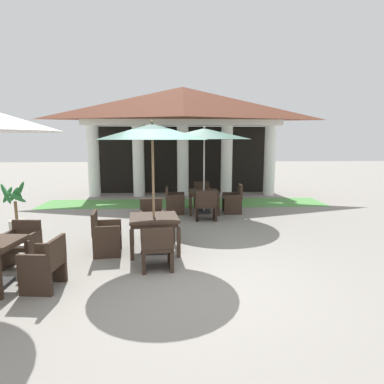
{
  "coord_description": "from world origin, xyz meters",
  "views": [
    {
      "loc": [
        -0.33,
        -5.24,
        2.3
      ],
      "look_at": [
        0.08,
        2.45,
        1.07
      ],
      "focal_mm": 30.58,
      "sensor_mm": 36.0,
      "label": 1
    }
  ],
  "objects_px": {
    "patio_chair_mid_right_east": "(45,264)",
    "patio_chair_mid_left_east": "(233,200)",
    "patio_chair_mid_left_south": "(206,206)",
    "terracotta_urn": "(237,204)",
    "patio_chair_mid_right_north": "(22,245)",
    "patio_table_near_foreground": "(154,221)",
    "patio_chair_near_foreground_north": "(152,221)",
    "patio_chair_mid_left_west": "(174,201)",
    "patio_umbrella_near_foreground": "(152,133)",
    "patio_chair_near_foreground_south": "(157,248)",
    "potted_palm_left_edge": "(16,215)",
    "patio_table_mid_left": "(204,194)",
    "patio_chair_mid_left_north": "(202,195)",
    "patio_chair_near_foreground_west": "(105,234)",
    "patio_umbrella_mid_left": "(204,134)"
  },
  "relations": [
    {
      "from": "patio_chair_mid_right_east",
      "to": "patio_chair_mid_left_north",
      "type": "bearing_deg",
      "value": -19.6
    },
    {
      "from": "patio_umbrella_near_foreground",
      "to": "patio_table_near_foreground",
      "type": "bearing_deg",
      "value": -63.43
    },
    {
      "from": "patio_chair_mid_left_north",
      "to": "patio_chair_near_foreground_south",
      "type": "bearing_deg",
      "value": 78.17
    },
    {
      "from": "patio_chair_mid_left_west",
      "to": "patio_umbrella_near_foreground",
      "type": "bearing_deg",
      "value": -5.48
    },
    {
      "from": "patio_table_near_foreground",
      "to": "patio_chair_near_foreground_west",
      "type": "distance_m",
      "value": 1.01
    },
    {
      "from": "patio_chair_mid_left_south",
      "to": "terracotta_urn",
      "type": "height_order",
      "value": "patio_chair_mid_left_south"
    },
    {
      "from": "patio_chair_mid_left_south",
      "to": "patio_chair_mid_right_north",
      "type": "xyz_separation_m",
      "value": [
        -3.7,
        -3.3,
        -0.03
      ]
    },
    {
      "from": "terracotta_urn",
      "to": "patio_chair_mid_right_north",
      "type": "bearing_deg",
      "value": -135.55
    },
    {
      "from": "patio_chair_near_foreground_south",
      "to": "patio_umbrella_mid_left",
      "type": "relative_size",
      "value": 0.28
    },
    {
      "from": "patio_umbrella_near_foreground",
      "to": "patio_chair_near_foreground_south",
      "type": "bearing_deg",
      "value": -83.4
    },
    {
      "from": "patio_chair_near_foreground_south",
      "to": "patio_chair_near_foreground_north",
      "type": "relative_size",
      "value": 0.89
    },
    {
      "from": "patio_umbrella_near_foreground",
      "to": "patio_chair_mid_left_south",
      "type": "height_order",
      "value": "patio_umbrella_near_foreground"
    },
    {
      "from": "patio_chair_mid_left_east",
      "to": "patio_chair_mid_left_south",
      "type": "height_order",
      "value": "patio_chair_mid_left_east"
    },
    {
      "from": "patio_umbrella_mid_left",
      "to": "patio_chair_near_foreground_north",
      "type": "bearing_deg",
      "value": -119.64
    },
    {
      "from": "patio_umbrella_near_foreground",
      "to": "patio_chair_mid_left_south",
      "type": "distance_m",
      "value": 3.55
    },
    {
      "from": "potted_palm_left_edge",
      "to": "patio_umbrella_near_foreground",
      "type": "bearing_deg",
      "value": -22.9
    },
    {
      "from": "patio_chair_mid_left_east",
      "to": "patio_chair_near_foreground_west",
      "type": "bearing_deg",
      "value": 139.27
    },
    {
      "from": "patio_chair_mid_right_east",
      "to": "terracotta_urn",
      "type": "relative_size",
      "value": 2.16
    },
    {
      "from": "patio_table_near_foreground",
      "to": "patio_chair_mid_left_south",
      "type": "relative_size",
      "value": 1.21
    },
    {
      "from": "patio_chair_mid_left_west",
      "to": "potted_palm_left_edge",
      "type": "relative_size",
      "value": 0.64
    },
    {
      "from": "patio_table_near_foreground",
      "to": "patio_chair_near_foreground_south",
      "type": "height_order",
      "value": "patio_chair_near_foreground_south"
    },
    {
      "from": "patio_chair_near_foreground_west",
      "to": "patio_chair_mid_right_north",
      "type": "bearing_deg",
      "value": -74.13
    },
    {
      "from": "patio_chair_mid_left_east",
      "to": "patio_chair_mid_left_south",
      "type": "relative_size",
      "value": 1.02
    },
    {
      "from": "patio_chair_near_foreground_south",
      "to": "terracotta_urn",
      "type": "relative_size",
      "value": 2.13
    },
    {
      "from": "patio_chair_near_foreground_north",
      "to": "patio_chair_mid_right_north",
      "type": "relative_size",
      "value": 1.1
    },
    {
      "from": "patio_chair_near_foreground_north",
      "to": "terracotta_urn",
      "type": "distance_m",
      "value": 4.1
    },
    {
      "from": "patio_table_mid_left",
      "to": "patio_chair_mid_left_east",
      "type": "xyz_separation_m",
      "value": [
        0.94,
        -0.02,
        -0.21
      ]
    },
    {
      "from": "patio_chair_mid_left_north",
      "to": "terracotta_urn",
      "type": "distance_m",
      "value": 1.24
    },
    {
      "from": "patio_chair_mid_right_east",
      "to": "patio_chair_mid_left_east",
      "type": "bearing_deg",
      "value": -30.65
    },
    {
      "from": "patio_chair_near_foreground_south",
      "to": "patio_chair_mid_left_south",
      "type": "relative_size",
      "value": 0.9
    },
    {
      "from": "patio_table_near_foreground",
      "to": "terracotta_urn",
      "type": "distance_m",
      "value": 4.85
    },
    {
      "from": "patio_table_mid_left",
      "to": "patio_chair_mid_left_north",
      "type": "relative_size",
      "value": 1.09
    },
    {
      "from": "patio_umbrella_near_foreground",
      "to": "terracotta_urn",
      "type": "bearing_deg",
      "value": 58.45
    },
    {
      "from": "patio_chair_mid_left_east",
      "to": "patio_chair_near_foreground_south",
      "type": "bearing_deg",
      "value": 155.33
    },
    {
      "from": "patio_chair_mid_left_south",
      "to": "potted_palm_left_edge",
      "type": "height_order",
      "value": "potted_palm_left_edge"
    },
    {
      "from": "patio_chair_mid_left_east",
      "to": "potted_palm_left_edge",
      "type": "height_order",
      "value": "potted_palm_left_edge"
    },
    {
      "from": "patio_chair_mid_left_east",
      "to": "patio_table_mid_left",
      "type": "bearing_deg",
      "value": 90.0
    },
    {
      "from": "patio_table_near_foreground",
      "to": "patio_chair_near_foreground_north",
      "type": "relative_size",
      "value": 1.2
    },
    {
      "from": "patio_umbrella_mid_left",
      "to": "patio_chair_mid_left_north",
      "type": "xyz_separation_m",
      "value": [
        0.02,
        0.93,
        -2.06
      ]
    },
    {
      "from": "patio_chair_mid_right_north",
      "to": "potted_palm_left_edge",
      "type": "distance_m",
      "value": 2.43
    },
    {
      "from": "patio_table_mid_left",
      "to": "patio_chair_mid_left_north",
      "type": "distance_m",
      "value": 0.95
    },
    {
      "from": "patio_chair_near_foreground_west",
      "to": "patio_chair_mid_left_east",
      "type": "bearing_deg",
      "value": 131.52
    },
    {
      "from": "patio_table_near_foreground",
      "to": "terracotta_urn",
      "type": "height_order",
      "value": "patio_table_near_foreground"
    },
    {
      "from": "patio_chair_mid_right_north",
      "to": "patio_table_mid_left",
      "type": "bearing_deg",
      "value": -125.26
    },
    {
      "from": "patio_chair_near_foreground_west",
      "to": "patio_chair_mid_left_south",
      "type": "distance_m",
      "value": 3.57
    },
    {
      "from": "patio_chair_near_foreground_west",
      "to": "potted_palm_left_edge",
      "type": "xyz_separation_m",
      "value": [
        -2.5,
        1.58,
        0.07
      ]
    },
    {
      "from": "patio_chair_mid_right_north",
      "to": "patio_table_near_foreground",
      "type": "bearing_deg",
      "value": -157.76
    },
    {
      "from": "patio_chair_mid_right_north",
      "to": "patio_chair_mid_left_north",
      "type": "bearing_deg",
      "value": -119.86
    },
    {
      "from": "patio_chair_near_foreground_south",
      "to": "patio_chair_mid_left_south",
      "type": "xyz_separation_m",
      "value": [
        1.22,
        3.58,
        0.03
      ]
    },
    {
      "from": "patio_chair_mid_left_west",
      "to": "terracotta_urn",
      "type": "height_order",
      "value": "patio_chair_mid_left_west"
    }
  ]
}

